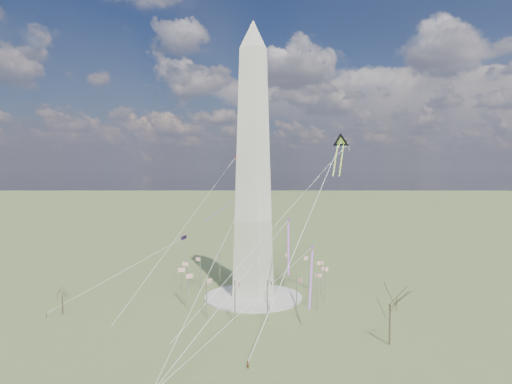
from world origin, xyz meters
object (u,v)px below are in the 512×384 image
Objects in this scene: tree_near at (390,302)px; person_west at (47,315)px; person_east at (248,365)px; kite_delta_black at (341,144)px; washington_monument at (253,168)px.

tree_near is 10.32× the size of person_west.
person_east is (-22.88, -33.82, -10.98)m from tree_near.
washington_monument is at bearing -5.13° from kite_delta_black.
tree_near is at bearing -139.76° from person_east.
tree_near is 106.09m from person_west.
washington_monument is at bearing 164.77° from tree_near.
person_west is (-97.33, -40.74, -11.04)m from tree_near.
person_west is 110.94m from kite_delta_black.
tree_near is at bearing -15.23° from washington_monument.
tree_near is 0.94× the size of kite_delta_black.
person_west is (-41.40, -55.96, -47.15)m from washington_monument.
washington_monument is 5.66× the size of kite_delta_black.
tree_near reaches higher than person_east.
kite_delta_black is at bearing -103.22° from person_east.
kite_delta_black reaches higher than tree_near.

